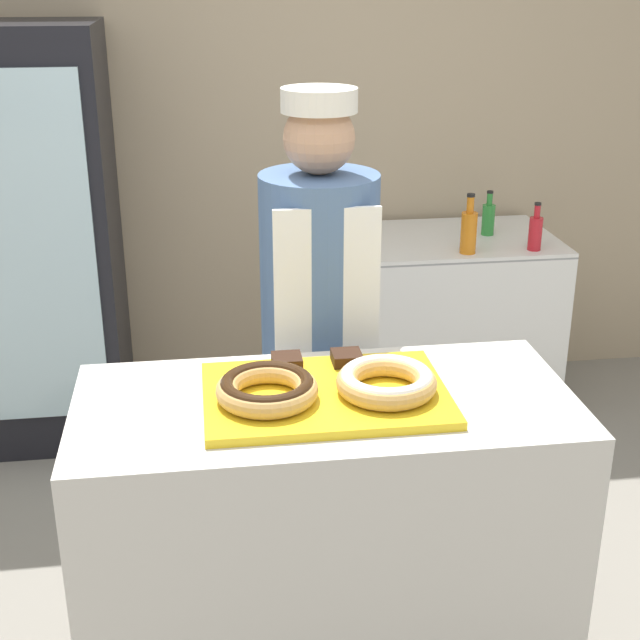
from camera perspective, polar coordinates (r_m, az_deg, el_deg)
name	(u,v)px	position (r m, az deg, el deg)	size (l,w,h in m)	color
wall_back	(259,112)	(4.22, -3.93, 13.13)	(8.00, 0.06, 2.70)	tan
display_counter	(325,551)	(2.55, 0.32, -14.58)	(1.30, 0.61, 0.94)	beige
serving_tray	(325,395)	(2.30, 0.35, -4.82)	(0.62, 0.43, 0.02)	yellow
donut_chocolate_glaze	(267,388)	(2.23, -3.41, -4.36)	(0.26, 0.26, 0.06)	tan
donut_light_glaze	(386,381)	(2.27, 4.27, -3.89)	(0.26, 0.26, 0.06)	tan
brownie_back_left	(287,361)	(2.42, -2.13, -2.65)	(0.08, 0.08, 0.03)	black
brownie_back_right	(347,358)	(2.44, 1.72, -2.43)	(0.08, 0.08, 0.03)	black
baker_person	(319,336)	(2.86, -0.03, -1.06)	(0.37, 0.37, 1.65)	#4C4C51
beverage_fridge	(44,241)	(3.98, -17.26, 4.87)	(0.60, 0.63, 1.78)	black
chest_freezer	(450,321)	(4.25, 8.32, -0.04)	(0.91, 0.65, 0.83)	white
bottle_orange	(469,230)	(3.86, 9.50, 5.68)	(0.07, 0.07, 0.26)	orange
bottle_green	(488,218)	(4.15, 10.72, 6.44)	(0.06, 0.06, 0.20)	#2D8C38
bottle_red	(535,232)	(3.97, 13.62, 5.51)	(0.06, 0.06, 0.21)	red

